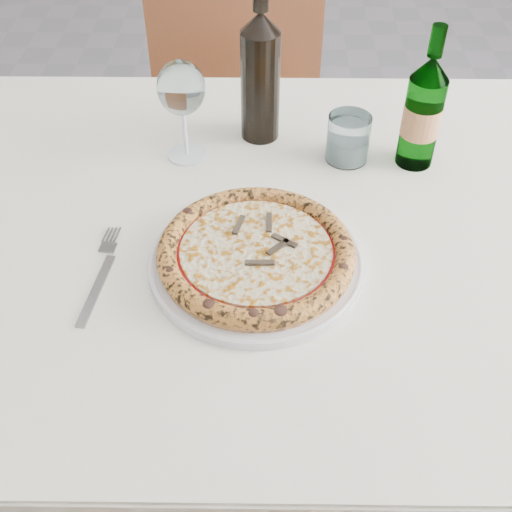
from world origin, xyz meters
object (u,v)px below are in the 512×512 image
Objects in this scene: pizza at (256,253)px; beer_bottle at (423,112)px; dining_table at (257,260)px; chair_far at (240,91)px; wine_bottle at (260,75)px; wine_glass at (181,90)px; plate at (256,262)px; tumbler at (348,141)px.

beer_bottle is at bearing 44.62° from pizza.
chair_far is (-0.06, 0.79, -0.14)m from dining_table.
wine_bottle is at bearing -83.97° from chair_far.
wine_glass is 0.73× the size of beer_bottle.
wine_glass is (-0.07, -0.62, 0.35)m from chair_far.
pizza is at bearing -65.48° from wine_glass.
plate is at bearing -86.32° from chair_far.
chair_far reaches higher than plate.
dining_table is at bearing 90.00° from plate.
wine_bottle reaches higher than wine_glass.
dining_table is at bearing -148.82° from beer_bottle.
plate is 0.38m from beer_bottle.
dining_table is 0.35m from beer_bottle.
wine_glass is at bearing 178.36° from beer_bottle.
wine_glass reaches higher than dining_table.
plate is 1.10× the size of wine_bottle.
wine_bottle reaches higher than beer_bottle.
beer_bottle is (0.32, -0.63, 0.32)m from chair_far.
wine_glass is (-0.12, 0.27, 0.11)m from plate.
beer_bottle is (0.26, 0.16, 0.18)m from dining_table.
plate is 0.31m from tumbler.
tumbler is at bearing 176.21° from beer_bottle.
dining_table is at bearing -90.34° from wine_bottle.
wine_glass reaches higher than pizza.
tumbler reaches higher than dining_table.
plate is (0.06, -0.89, 0.23)m from chair_far.
tumbler is at bearing 48.10° from dining_table.
wine_bottle reaches higher than dining_table.
tumbler is at bearing -25.40° from wine_bottle.
plate is 1.26× the size of beer_bottle.
pizza is 3.42× the size of tumbler.
chair_far is at bearing 94.14° from dining_table.
wine_bottle is (0.00, 0.34, 0.11)m from plate.
chair_far is 3.39× the size of pizza.
plate is at bearing -90.00° from dining_table.
tumbler is 0.18m from wine_bottle.
wine_bottle is at bearing 154.60° from tumbler.
plate is 1.10× the size of pizza.
tumbler is (0.15, 0.27, 0.03)m from plate.
wine_glass is 0.29m from tumbler.
wine_bottle reaches higher than chair_far.
beer_bottle reaches higher than dining_table.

